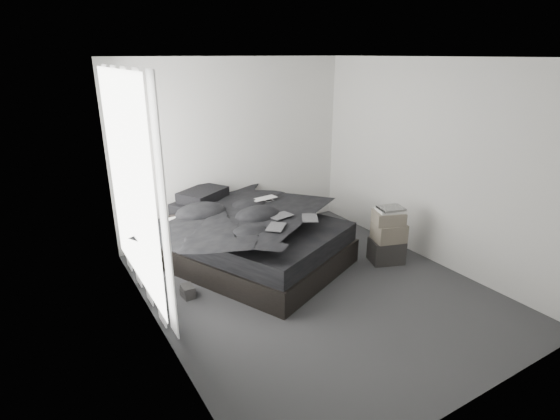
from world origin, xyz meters
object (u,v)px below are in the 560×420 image
side_stand (176,244)px  box_lower (386,251)px  laptop (266,194)px  bed (251,251)px

side_stand → box_lower: side_stand is taller
box_lower → side_stand: bearing=152.4°
laptop → bed: bearing=-154.5°
bed → side_stand: 0.98m
laptop → side_stand: 1.36m
box_lower → bed: bearing=149.7°
laptop → side_stand: size_ratio=0.55×
bed → laptop: (0.36, 0.22, 0.68)m
laptop → side_stand: laptop is taller
bed → box_lower: same height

